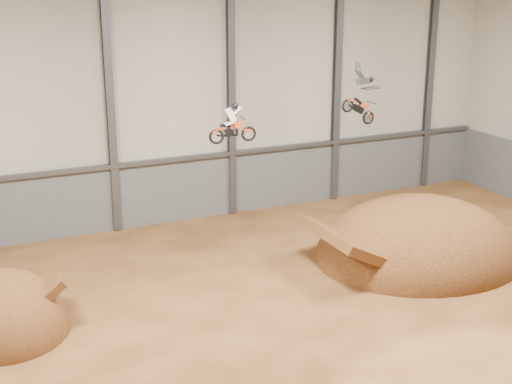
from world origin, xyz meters
The scene contains 12 objects.
floor centered at (0.00, 0.00, 0.00)m, with size 40.00×40.00×0.00m, color #532F16.
back_wall centered at (0.00, 15.00, 7.00)m, with size 40.00×0.10×14.00m, color #B9B4A4.
lower_band_back centered at (0.00, 14.90, 1.75)m, with size 39.80×0.18×3.50m, color slate.
steel_rail centered at (0.00, 14.75, 3.55)m, with size 39.80×0.35×0.20m, color #47494F.
steel_column_2 centered at (-3.33, 14.80, 7.00)m, with size 0.40×0.36×13.90m, color #47494F.
steel_column_3 centered at (3.33, 14.80, 7.00)m, with size 0.40×0.36×13.90m, color #47494F.
steel_column_4 centered at (10.00, 14.80, 7.00)m, with size 0.40×0.36×13.90m, color #47494F.
steel_column_5 centered at (16.67, 14.80, 7.00)m, with size 0.40×0.36×13.90m, color #47494F.
takeoff_ramp centered at (-10.01, 5.49, 0.00)m, with size 4.73×5.46×4.73m, color #422410.
landing_ramp centered at (8.87, 4.96, 0.00)m, with size 10.13×8.96×5.84m, color #422410.
fmx_rider_a centered at (0.09, 6.92, 7.07)m, with size 2.07×0.79×1.88m, color red, non-canonical shape.
fmx_rider_b centered at (4.84, 4.69, 8.27)m, with size 2.45×0.70×2.10m, color #BB351B, non-canonical shape.
Camera 1 is at (-11.59, -20.83, 13.15)m, focal length 50.00 mm.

